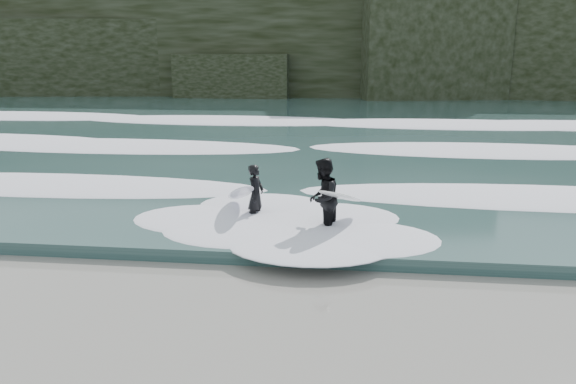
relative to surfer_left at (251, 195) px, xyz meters
name	(u,v)px	position (x,y,z in m)	size (l,w,h in m)	color
ground	(173,335)	(-0.20, -5.87, -0.80)	(120.00, 120.00, 0.00)	#745C5A
sea	(312,116)	(-0.20, 23.13, -0.65)	(90.00, 52.00, 0.30)	#2A4744
headland	(327,43)	(-0.20, 40.13, 4.20)	(70.00, 9.00, 10.00)	black
foam_near	(264,182)	(-0.20, 3.13, -0.40)	(60.00, 3.20, 0.20)	white
foam_mid	(289,144)	(-0.20, 10.13, -0.38)	(60.00, 4.00, 0.24)	white
foam_far	(307,119)	(-0.20, 19.13, -0.35)	(60.00, 4.80, 0.30)	white
surfer_left	(251,195)	(0.00, 0.00, 0.00)	(1.30, 2.10, 1.58)	black
surfer_right	(324,198)	(1.91, -0.83, 0.18)	(1.57, 2.13, 1.93)	black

